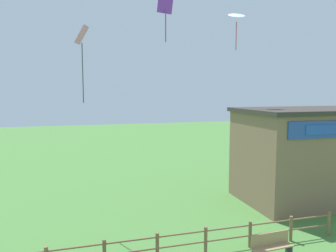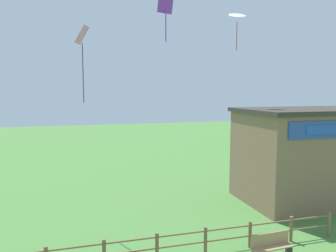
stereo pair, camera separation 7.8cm
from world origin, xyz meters
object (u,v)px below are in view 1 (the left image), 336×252
Objects in this scene: seaside_building at (308,154)px; kite_pink_diamond at (82,48)px; park_bench_by_building at (271,245)px; kite_white_delta at (237,16)px; kite_purple_streamer at (166,4)px.

kite_pink_diamond is (-13.16, 0.10, 5.87)m from seaside_building.
kite_pink_diamond is (-6.92, 5.71, 8.15)m from park_bench_by_building.
kite_pink_diamond is 1.56× the size of kite_white_delta.
kite_white_delta is at bearing 153.56° from seaside_building.
kite_purple_streamer reaches higher than seaside_building.
kite_white_delta reaches higher than kite_purple_streamer.
kite_white_delta is (-3.99, 1.99, 8.36)m from seaside_building.
park_bench_by_building is 11.55m from kite_purple_streamer.
kite_pink_diamond is at bearing 163.04° from kite_purple_streamer.
park_bench_by_building is at bearing -39.53° from kite_pink_diamond.
kite_pink_diamond is at bearing 179.57° from seaside_building.
park_bench_by_building is at bearing -106.49° from kite_white_delta.
kite_purple_streamer is at bearing 124.16° from park_bench_by_building.
kite_pink_diamond is 9.69m from kite_white_delta.
park_bench_by_building is at bearing -138.04° from seaside_building.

